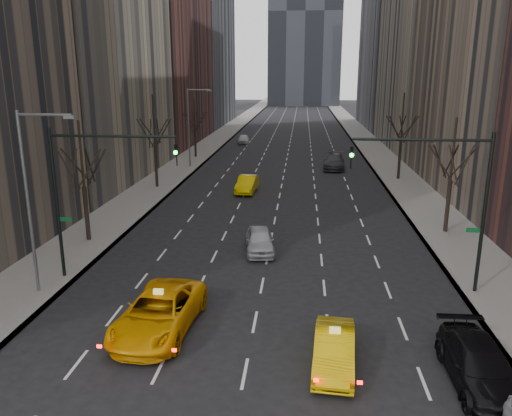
% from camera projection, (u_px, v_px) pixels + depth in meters
% --- Properties ---
extents(sidewalk_left, '(4.50, 320.00, 0.15)m').
position_uv_depth(sidewalk_left, '(217.00, 140.00, 83.03)').
color(sidewalk_left, slate).
rests_on(sidewalk_left, ground).
extents(sidewalk_right, '(4.50, 320.00, 0.15)m').
position_uv_depth(sidewalk_right, '(366.00, 141.00, 80.85)').
color(sidewalk_right, slate).
rests_on(sidewalk_right, ground).
extents(tree_lw_b, '(3.36, 3.50, 7.82)m').
position_uv_depth(tree_lw_b, '(84.00, 187.00, 32.08)').
color(tree_lw_b, black).
rests_on(tree_lw_b, ground).
extents(tree_lw_c, '(3.36, 3.50, 8.74)m').
position_uv_depth(tree_lw_c, '(155.00, 147.00, 47.37)').
color(tree_lw_c, black).
rests_on(tree_lw_c, ground).
extents(tree_lw_d, '(3.36, 3.50, 7.36)m').
position_uv_depth(tree_lw_d, '(195.00, 131.00, 64.80)').
color(tree_lw_d, black).
rests_on(tree_lw_d, ground).
extents(tree_rw_b, '(3.36, 3.50, 7.82)m').
position_uv_depth(tree_rw_b, '(450.00, 181.00, 33.79)').
color(tree_rw_b, black).
rests_on(tree_rw_b, ground).
extents(tree_rw_c, '(3.36, 3.50, 8.74)m').
position_uv_depth(tree_rw_c, '(401.00, 141.00, 51.01)').
color(tree_rw_c, black).
rests_on(tree_rw_c, ground).
extents(traffic_mast_left, '(6.69, 0.39, 8.00)m').
position_uv_depth(traffic_mast_left, '(86.00, 180.00, 25.59)').
color(traffic_mast_left, black).
rests_on(traffic_mast_left, ground).
extents(traffic_mast_right, '(6.69, 0.39, 8.00)m').
position_uv_depth(traffic_mast_right, '(451.00, 187.00, 23.97)').
color(traffic_mast_right, black).
rests_on(traffic_mast_right, ground).
extents(streetlight_near, '(2.83, 0.22, 9.00)m').
position_uv_depth(streetlight_near, '(33.00, 185.00, 23.79)').
color(streetlight_near, slate).
rests_on(streetlight_near, ground).
extents(streetlight_far, '(2.83, 0.22, 9.00)m').
position_uv_depth(streetlight_far, '(192.00, 119.00, 57.43)').
color(streetlight_far, slate).
rests_on(streetlight_far, ground).
extents(taxi_suv, '(3.33, 6.40, 1.72)m').
position_uv_depth(taxi_suv, '(159.00, 312.00, 21.40)').
color(taxi_suv, '#F1A005').
rests_on(taxi_suv, ground).
extents(taxi_sedan, '(1.81, 4.37, 1.41)m').
position_uv_depth(taxi_sedan, '(334.00, 350.00, 18.82)').
color(taxi_sedan, '#DBAC04').
rests_on(taxi_sedan, ground).
extents(silver_sedan_ahead, '(2.29, 4.48, 1.46)m').
position_uv_depth(silver_sedan_ahead, '(260.00, 240.00, 31.03)').
color(silver_sedan_ahead, '#A5A8AD').
rests_on(silver_sedan_ahead, ground).
extents(parked_suv_black, '(2.17, 5.23, 1.51)m').
position_uv_depth(parked_suv_black, '(480.00, 366.00, 17.70)').
color(parked_suv_black, black).
rests_on(parked_suv_black, ground).
extents(far_taxi, '(1.91, 4.70, 1.52)m').
position_uv_depth(far_taxi, '(247.00, 184.00, 46.58)').
color(far_taxi, yellow).
rests_on(far_taxi, ground).
extents(far_suv_grey, '(2.73, 6.01, 1.71)m').
position_uv_depth(far_suv_grey, '(334.00, 161.00, 57.91)').
color(far_suv_grey, '#303035').
rests_on(far_suv_grey, ground).
extents(far_car_white, '(1.91, 4.18, 1.39)m').
position_uv_depth(far_car_white, '(244.00, 139.00, 78.73)').
color(far_car_white, silver).
rests_on(far_car_white, ground).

